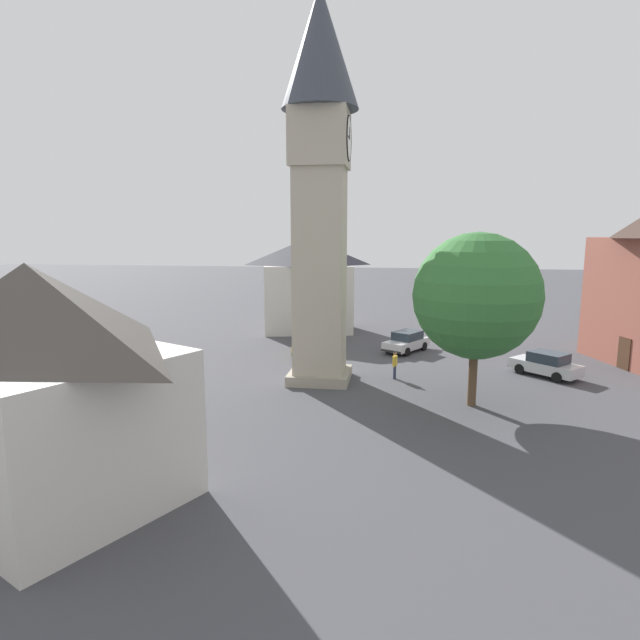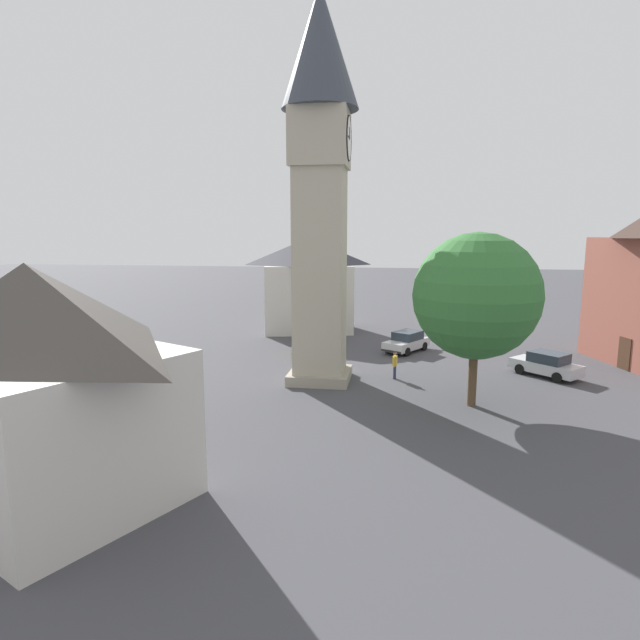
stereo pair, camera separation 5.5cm
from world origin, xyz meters
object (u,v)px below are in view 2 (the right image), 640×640
at_px(car_blue_kerb, 546,364).
at_px(building_terrace_right, 308,284).
at_px(tree, 476,296).
at_px(building_corner_back, 34,377).
at_px(clock_tower, 320,156).
at_px(pedestrian, 395,363).
at_px(car_red_corner, 310,343).
at_px(car_silver_kerb, 407,342).

distance_m(car_blue_kerb, building_terrace_right, 21.70).
distance_m(tree, building_corner_back, 19.69).
height_order(clock_tower, tree, clock_tower).
xyz_separation_m(tree, building_corner_back, (11.41, -15.96, -1.65)).
relative_size(car_blue_kerb, pedestrian, 2.44).
relative_size(car_red_corner, building_corner_back, 0.35).
bearing_deg(clock_tower, building_corner_back, -26.90).
distance_m(pedestrian, building_corner_back, 20.11).
relative_size(clock_tower, building_corner_back, 1.84).
height_order(pedestrian, building_terrace_right, building_terrace_right).
bearing_deg(clock_tower, car_red_corner, -165.38).
bearing_deg(car_red_corner, tree, 44.53).
xyz_separation_m(clock_tower, car_silver_kerb, (-8.56, 5.25, -12.25)).
bearing_deg(pedestrian, building_corner_back, -37.08).
height_order(clock_tower, building_terrace_right, clock_tower).
xyz_separation_m(car_blue_kerb, building_corner_back, (17.79, -21.24, 3.26)).
bearing_deg(building_terrace_right, car_blue_kerb, 52.97).
xyz_separation_m(car_blue_kerb, tree, (6.38, -5.28, 4.91)).
bearing_deg(car_blue_kerb, building_corner_back, -50.04).
relative_size(clock_tower, car_blue_kerb, 5.39).
distance_m(pedestrian, tree, 7.57).
bearing_deg(car_silver_kerb, car_red_corner, -76.76).
xyz_separation_m(clock_tower, tree, (3.47, 8.41, -7.34)).
xyz_separation_m(car_blue_kerb, car_silver_kerb, (-5.65, -8.44, 0.00)).
distance_m(car_silver_kerb, building_terrace_right, 11.81).
height_order(car_silver_kerb, pedestrian, pedestrian).
bearing_deg(building_corner_back, car_red_corner, 165.22).
bearing_deg(building_corner_back, car_silver_kerb, 151.37).
bearing_deg(tree, pedestrian, -138.33).
relative_size(clock_tower, pedestrian, 13.14).
bearing_deg(car_red_corner, car_blue_kerb, 75.56).
relative_size(tree, building_terrace_right, 0.99).
height_order(car_blue_kerb, car_silver_kerb, same).
bearing_deg(pedestrian, clock_tower, -77.53).
relative_size(clock_tower, car_silver_kerb, 5.06).
bearing_deg(clock_tower, tree, 67.56).
bearing_deg(clock_tower, car_silver_kerb, 148.49).
relative_size(building_terrace_right, building_corner_back, 0.74).
distance_m(car_red_corner, building_terrace_right, 9.69).
xyz_separation_m(car_silver_kerb, pedestrian, (7.58, -0.81, 0.25)).
bearing_deg(car_silver_kerb, car_blue_kerb, 56.22).
relative_size(clock_tower, tree, 2.51).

